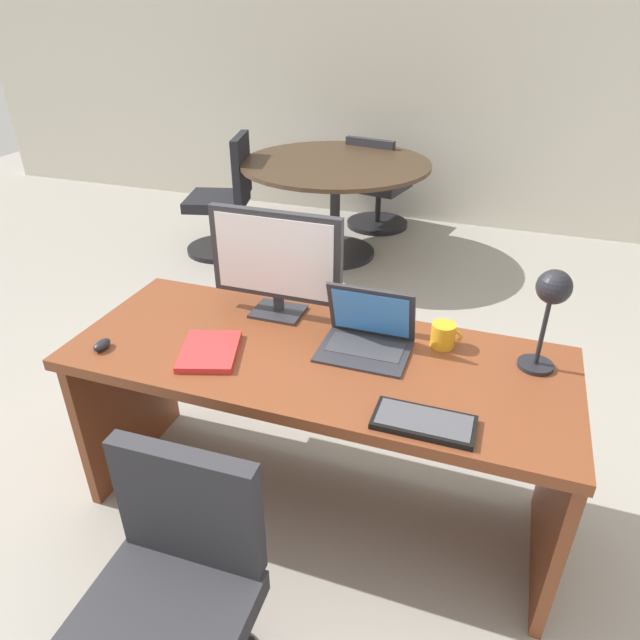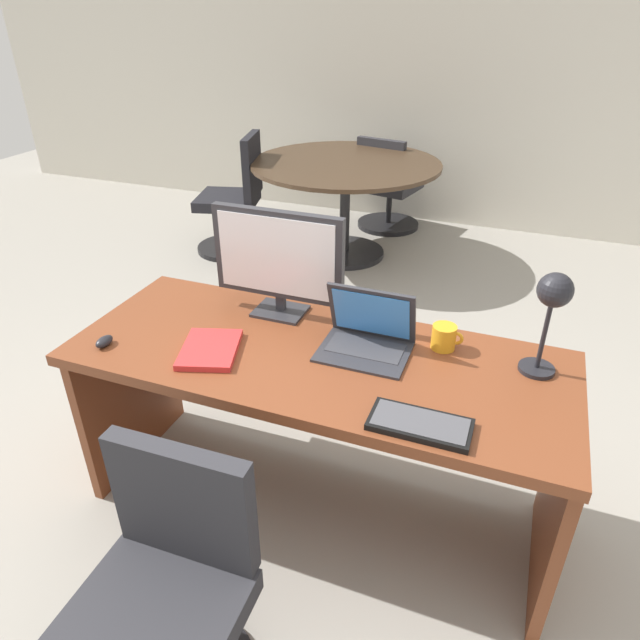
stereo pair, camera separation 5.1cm
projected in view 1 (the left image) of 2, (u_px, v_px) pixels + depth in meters
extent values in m
plane|color=gray|center=(395.00, 330.00, 3.59)|extent=(12.00, 12.00, 0.00)
cube|color=silver|center=(463.00, 60.00, 4.68)|extent=(10.00, 0.10, 2.80)
cube|color=brown|center=(317.00, 359.00, 2.01)|extent=(1.78, 0.71, 0.04)
cube|color=brown|center=(128.00, 394.00, 2.44)|extent=(0.04, 0.62, 0.70)
cube|color=brown|center=(555.00, 495.00, 1.94)|extent=(0.04, 0.62, 0.70)
cube|color=brown|center=(338.00, 392.00, 2.39)|extent=(1.57, 0.02, 0.49)
cube|color=#2D2D33|center=(278.00, 312.00, 2.25)|extent=(0.20, 0.16, 0.01)
cube|color=#2D2D33|center=(279.00, 302.00, 2.24)|extent=(0.04, 0.02, 0.06)
cube|color=#2D2D33|center=(276.00, 255.00, 2.13)|extent=(0.52, 0.04, 0.35)
cube|color=white|center=(274.00, 257.00, 2.11)|extent=(0.47, 0.00, 0.31)
cube|color=#2D2D33|center=(364.00, 351.00, 2.00)|extent=(0.32, 0.24, 0.01)
cube|color=#38383D|center=(365.00, 347.00, 2.01)|extent=(0.27, 0.13, 0.00)
cube|color=#2D2D33|center=(371.00, 312.00, 2.01)|extent=(0.32, 0.09, 0.22)
cube|color=#3F8CEA|center=(371.00, 314.00, 2.01)|extent=(0.28, 0.07, 0.19)
cube|color=black|center=(424.00, 422.00, 1.66)|extent=(0.30, 0.14, 0.02)
cube|color=#47474C|center=(424.00, 420.00, 1.65)|extent=(0.28, 0.12, 0.00)
ellipsoid|color=black|center=(102.00, 345.00, 2.01)|extent=(0.04, 0.08, 0.03)
cylinder|color=black|center=(535.00, 365.00, 1.92)|extent=(0.12, 0.12, 0.01)
cylinder|color=black|center=(543.00, 330.00, 1.85)|extent=(0.02, 0.02, 0.26)
sphere|color=black|center=(554.00, 287.00, 1.74)|extent=(0.11, 0.11, 0.11)
cube|color=red|center=(210.00, 351.00, 1.99)|extent=(0.26, 0.30, 0.02)
cylinder|color=orange|center=(443.00, 335.00, 2.02)|extent=(0.09, 0.09, 0.09)
torus|color=orange|center=(455.00, 336.00, 2.01)|extent=(0.05, 0.01, 0.05)
cube|color=#2D2D33|center=(158.00, 629.00, 1.52)|extent=(0.47, 0.47, 0.08)
cube|color=#2D2D33|center=(188.00, 506.00, 1.58)|extent=(0.44, 0.07, 0.40)
cylinder|color=black|center=(334.00, 252.00, 4.65)|extent=(0.65, 0.65, 0.04)
cylinder|color=black|center=(335.00, 209.00, 4.47)|extent=(0.08, 0.08, 0.69)
cylinder|color=#3F2D1E|center=(336.00, 164.00, 4.29)|extent=(1.45, 1.45, 0.03)
cylinder|color=black|center=(377.00, 223.00, 5.24)|extent=(0.56, 0.56, 0.04)
cylinder|color=black|center=(378.00, 205.00, 5.16)|extent=(0.05, 0.05, 0.31)
cube|color=#2D2D33|center=(379.00, 184.00, 5.06)|extent=(0.55, 0.55, 0.08)
cube|color=#2D2D33|center=(369.00, 163.00, 4.78)|extent=(0.44, 0.15, 0.40)
cylinder|color=black|center=(221.00, 248.00, 4.72)|extent=(0.56, 0.56, 0.04)
cylinder|color=black|center=(219.00, 226.00, 4.62)|extent=(0.05, 0.05, 0.35)
cube|color=black|center=(217.00, 201.00, 4.51)|extent=(0.56, 0.56, 0.08)
cube|color=black|center=(241.00, 167.00, 4.36)|extent=(0.17, 0.44, 0.48)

